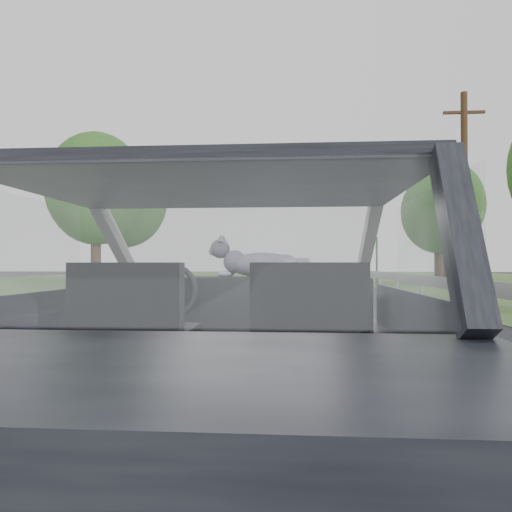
% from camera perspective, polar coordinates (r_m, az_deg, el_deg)
% --- Properties ---
extents(ground, '(140.00, 140.00, 0.00)m').
position_cam_1_polar(ground, '(2.78, -3.17, -23.87)').
color(ground, '#383838').
rests_on(ground, ground).
extents(subject_car, '(1.80, 4.00, 1.45)m').
position_cam_1_polar(subject_car, '(2.58, -3.16, -8.89)').
color(subject_car, black).
rests_on(subject_car, ground).
extents(dashboard, '(1.58, 0.45, 0.30)m').
position_cam_1_polar(dashboard, '(3.19, -1.64, -5.12)').
color(dashboard, black).
rests_on(dashboard, subject_car).
extents(driver_seat, '(0.50, 0.72, 0.42)m').
position_cam_1_polar(driver_seat, '(2.37, -13.77, -5.81)').
color(driver_seat, black).
rests_on(driver_seat, subject_car).
extents(passenger_seat, '(0.50, 0.72, 0.42)m').
position_cam_1_polar(passenger_seat, '(2.26, 6.02, -6.08)').
color(passenger_seat, black).
rests_on(passenger_seat, subject_car).
extents(steering_wheel, '(0.36, 0.36, 0.04)m').
position_cam_1_polar(steering_wheel, '(2.96, -9.99, -4.07)').
color(steering_wheel, black).
rests_on(steering_wheel, dashboard).
extents(cat, '(0.62, 0.25, 0.27)m').
position_cam_1_polar(cat, '(3.12, 0.70, -0.84)').
color(cat, gray).
rests_on(cat, dashboard).
extents(guardrail, '(0.05, 90.00, 0.32)m').
position_cam_1_polar(guardrail, '(13.15, 22.08, -3.06)').
color(guardrail, '#9C9C9C').
rests_on(guardrail, ground).
extents(other_car, '(1.87, 4.31, 1.39)m').
position_cam_1_polar(other_car, '(24.86, 4.43, -1.83)').
color(other_car, '#949DA8').
rests_on(other_car, ground).
extents(highway_sign, '(0.31, 1.05, 2.62)m').
position_cam_1_polar(highway_sign, '(28.82, 13.63, -0.47)').
color(highway_sign, '#1D712E').
rests_on(highway_sign, ground).
extents(utility_pole, '(0.30, 0.30, 7.12)m').
position_cam_1_polar(utility_pole, '(19.02, 22.73, 6.62)').
color(utility_pole, '#44321B').
rests_on(utility_pole, ground).
extents(tree_2, '(5.43, 5.43, 6.23)m').
position_cam_1_polar(tree_2, '(29.82, 20.14, 3.02)').
color(tree_2, '#2A5023').
rests_on(tree_2, ground).
extents(tree_3, '(6.98, 6.98, 8.69)m').
position_cam_1_polar(tree_3, '(40.82, 20.88, 3.70)').
color(tree_3, '#2A5023').
rests_on(tree_3, ground).
extents(tree_5, '(6.23, 6.23, 7.68)m').
position_cam_1_polar(tree_5, '(27.14, -17.80, 4.93)').
color(tree_5, '#2A5023').
rests_on(tree_5, ground).
extents(tree_6, '(6.15, 6.15, 7.68)m').
position_cam_1_polar(tree_6, '(30.88, -14.80, 4.21)').
color(tree_6, '#2A5023').
rests_on(tree_6, ground).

